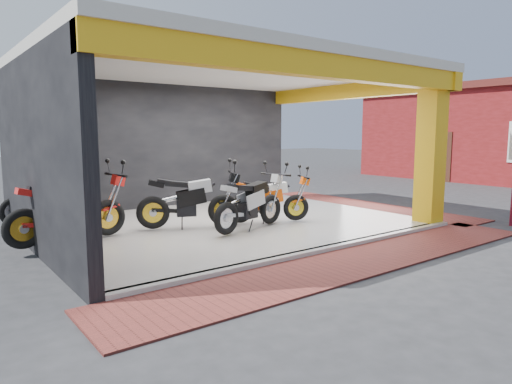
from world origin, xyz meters
The scene contains 16 objects.
ground centered at (0.00, 0.00, 0.00)m, with size 80.00×80.00×0.00m, color #2D2D30.
showroom_floor centered at (0.00, 2.00, 0.05)m, with size 8.00×6.00×0.10m, color silver.
showroom_ceiling centered at (0.00, 2.00, 3.60)m, with size 8.40×6.40×0.20m, color beige.
back_wall centered at (0.00, 5.10, 1.75)m, with size 8.20×0.20×3.50m, color black.
left_wall centered at (-4.10, 2.00, 1.75)m, with size 0.20×6.20×3.50m, color black.
corner_column centered at (3.75, -0.75, 1.75)m, with size 0.50×0.50×3.50m, color gold.
header_beam_front centered at (0.00, -1.00, 3.30)m, with size 8.40×0.30×0.40m, color gold.
header_beam_right centered at (4.00, 2.00, 3.30)m, with size 0.30×6.40×0.40m, color gold.
floor_kerb centered at (0.00, -1.02, 0.05)m, with size 8.00×0.20×0.10m, color silver.
paver_front centered at (0.00, -1.80, 0.01)m, with size 9.00×1.40×0.03m, color maroon.
paver_right centered at (4.80, 2.00, 0.01)m, with size 1.40×7.00×0.03m, color maroon.
moto_hero centered at (1.24, 1.08, 0.73)m, with size 2.06×0.76×1.26m, color #FF590A, non-canonical shape.
moto_row_a centered at (-0.44, 1.58, 0.82)m, with size 2.35×0.87×1.43m, color black, non-canonical shape.
moto_row_b centered at (0.52, 1.14, 0.78)m, with size 2.23×0.82×1.36m, color #A7ABAF, non-canonical shape.
moto_row_c centered at (-2.80, 2.18, 0.84)m, with size 2.42×0.89×1.48m, color red, non-canonical shape.
moto_row_d centered at (-2.76, 4.50, 0.74)m, with size 2.10×0.78×1.29m, color red, non-canonical shape.
Camera 1 is at (-5.84, -6.72, 2.16)m, focal length 32.00 mm.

